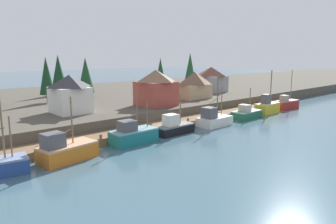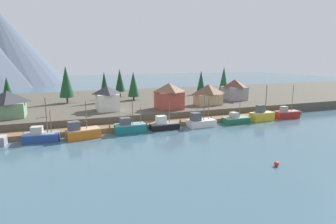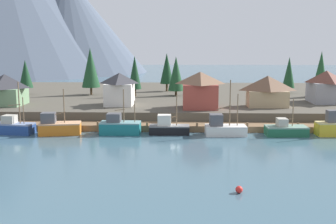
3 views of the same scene
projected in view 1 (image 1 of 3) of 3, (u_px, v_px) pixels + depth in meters
ground_plane at (105, 116)px, 62.28m from camera, size 400.00×400.00×1.00m
dock at (162, 126)px, 48.87m from camera, size 80.00×4.00×1.60m
shoreline_bank at (78, 101)px, 70.79m from camera, size 400.00×56.00×2.50m
fishing_boat_orange at (66, 150)px, 34.11m from camera, size 6.64×3.90×7.13m
fishing_boat_teal at (133, 135)px, 40.76m from camera, size 6.28×2.86×7.08m
fishing_boat_black at (174, 127)px, 45.96m from camera, size 6.28×2.43×6.18m
fishing_boat_white at (214, 119)px, 51.25m from camera, size 6.36×3.28×8.58m
fishing_boat_green at (246, 114)px, 57.55m from camera, size 6.37×3.23×5.68m
fishing_boat_yellow at (267, 107)px, 62.72m from camera, size 6.15×2.73×8.75m
fishing_boat_red at (286, 104)px, 67.94m from camera, size 6.42×2.80×8.58m
house_white at (70, 94)px, 49.07m from camera, size 5.40×6.17×6.12m
house_red at (156, 87)px, 56.45m from camera, size 6.47×6.30×6.60m
house_grey at (211, 79)px, 78.99m from camera, size 6.18×7.19×6.33m
house_tan at (194, 85)px, 66.16m from camera, size 7.58×4.35×5.75m
conifer_near_left at (160, 71)px, 88.46m from camera, size 2.87×2.87×8.54m
conifer_mid_left at (86, 75)px, 66.57m from camera, size 3.56×3.56×8.79m
conifer_mid_right at (58, 71)px, 71.34m from camera, size 3.27×3.27×9.37m
conifer_back_right at (46, 76)px, 59.41m from camera, size 2.89×2.89×8.94m
conifer_centre at (190, 68)px, 86.64m from camera, size 3.27×3.27×9.99m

